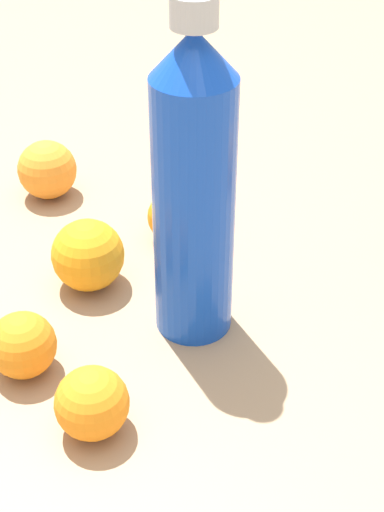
{
  "coord_description": "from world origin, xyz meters",
  "views": [
    {
      "loc": [
        -0.51,
        -0.19,
        0.5
      ],
      "look_at": [
        0.04,
        0.0,
        0.08
      ],
      "focal_mm": 53.68,
      "sensor_mm": 36.0,
      "label": 1
    }
  ],
  "objects_px": {
    "water_bottle": "(192,189)",
    "orange_5": "(175,217)",
    "orange_3": "(92,403)",
    "orange_4": "(47,170)",
    "orange_2": "(23,345)",
    "orange_1": "(88,255)"
  },
  "relations": [
    {
      "from": "water_bottle",
      "to": "orange_5",
      "type": "bearing_deg",
      "value": -49.12
    },
    {
      "from": "water_bottle",
      "to": "orange_3",
      "type": "xyz_separation_m",
      "value": [
        -0.16,
        0.03,
        -0.12
      ]
    },
    {
      "from": "orange_4",
      "to": "orange_5",
      "type": "xyz_separation_m",
      "value": [
        -0.04,
        -0.18,
        -0.01
      ]
    },
    {
      "from": "orange_2",
      "to": "orange_3",
      "type": "xyz_separation_m",
      "value": [
        -0.04,
        -0.09,
        0.0
      ]
    },
    {
      "from": "water_bottle",
      "to": "orange_2",
      "type": "relative_size",
      "value": 5.23
    },
    {
      "from": "orange_3",
      "to": "water_bottle",
      "type": "bearing_deg",
      "value": -11.69
    },
    {
      "from": "orange_5",
      "to": "orange_1",
      "type": "bearing_deg",
      "value": 152.49
    },
    {
      "from": "orange_3",
      "to": "orange_4",
      "type": "xyz_separation_m",
      "value": [
        0.33,
        0.21,
        0.0
      ]
    },
    {
      "from": "orange_3",
      "to": "orange_5",
      "type": "height_order",
      "value": "orange_3"
    },
    {
      "from": "orange_5",
      "to": "orange_3",
      "type": "bearing_deg",
      "value": -173.64
    },
    {
      "from": "orange_3",
      "to": "orange_4",
      "type": "height_order",
      "value": "orange_4"
    },
    {
      "from": "orange_2",
      "to": "orange_4",
      "type": "height_order",
      "value": "orange_4"
    },
    {
      "from": "orange_1",
      "to": "orange_5",
      "type": "bearing_deg",
      "value": -27.51
    },
    {
      "from": "orange_3",
      "to": "orange_4",
      "type": "relative_size",
      "value": 0.87
    },
    {
      "from": "orange_1",
      "to": "orange_3",
      "type": "xyz_separation_m",
      "value": [
        -0.18,
        -0.09,
        -0.01
      ]
    },
    {
      "from": "orange_1",
      "to": "orange_4",
      "type": "relative_size",
      "value": 1.05
    },
    {
      "from": "orange_2",
      "to": "orange_5",
      "type": "xyz_separation_m",
      "value": [
        0.24,
        -0.06,
        -0.0
      ]
    },
    {
      "from": "orange_1",
      "to": "orange_2",
      "type": "bearing_deg",
      "value": 179.44
    },
    {
      "from": "orange_4",
      "to": "orange_1",
      "type": "bearing_deg",
      "value": -139.76
    },
    {
      "from": "orange_1",
      "to": "water_bottle",
      "type": "bearing_deg",
      "value": -99.73
    },
    {
      "from": "orange_1",
      "to": "orange_2",
      "type": "height_order",
      "value": "orange_1"
    },
    {
      "from": "orange_1",
      "to": "orange_4",
      "type": "bearing_deg",
      "value": 40.24
    }
  ]
}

